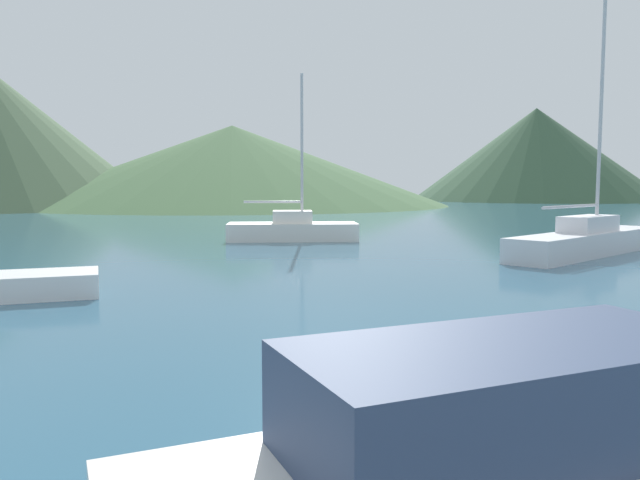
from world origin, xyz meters
name	(u,v)px	position (x,y,z in m)	size (l,w,h in m)	color
motorboat_near	(634,447)	(-1.16, 4.87, 0.43)	(7.58, 2.28, 1.87)	white
sailboat_inner	(293,229)	(2.60, 26.88, 0.49)	(5.85, 3.43, 7.02)	white
sailboat_outer	(588,239)	(10.61, 18.41, 0.53)	(8.71, 5.17, 10.00)	silver
hill_east	(233,165)	(8.90, 72.87, 4.55)	(49.03, 49.03, 9.10)	#476B42
hill_far_east	(535,154)	(56.14, 80.07, 6.86)	(36.58, 36.58, 13.71)	#38563D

